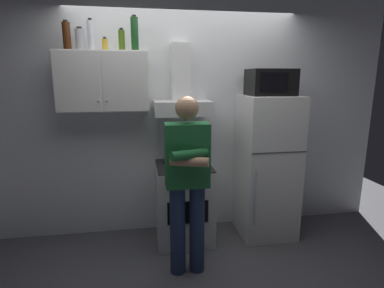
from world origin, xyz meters
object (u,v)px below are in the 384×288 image
(range_hood, at_px, (182,96))
(refrigerator, at_px, (267,167))
(cooking_pot, at_px, (198,161))
(bottle_canister_steel, at_px, (80,40))
(person_standing, at_px, (187,180))
(bottle_spice_jar, at_px, (105,45))
(bottle_olive_oil, at_px, (122,40))
(upper_cabinet, at_px, (104,82))
(bottle_wine_green, at_px, (135,34))
(stove_oven, at_px, (184,202))
(bottle_rum_dark, at_px, (67,36))
(bottle_vodka_clear, at_px, (91,35))
(microwave, at_px, (271,82))

(range_hood, height_order, refrigerator, range_hood)
(cooking_pot, height_order, bottle_canister_steel, bottle_canister_steel)
(person_standing, height_order, bottle_spice_jar, bottle_spice_jar)
(bottle_canister_steel, bearing_deg, refrigerator, -3.64)
(bottle_olive_oil, bearing_deg, bottle_canister_steel, -178.68)
(upper_cabinet, bearing_deg, bottle_wine_green, -5.08)
(stove_oven, relative_size, person_standing, 0.53)
(bottle_wine_green, bearing_deg, stove_oven, -11.51)
(upper_cabinet, bearing_deg, stove_oven, -8.90)
(refrigerator, height_order, bottle_rum_dark, bottle_rum_dark)
(bottle_vodka_clear, bearing_deg, person_standing, -40.38)
(bottle_olive_oil, relative_size, bottle_spice_jar, 1.68)
(range_hood, relative_size, microwave, 1.56)
(bottle_spice_jar, bearing_deg, bottle_olive_oil, 5.58)
(microwave, bearing_deg, bottle_spice_jar, 176.70)
(upper_cabinet, relative_size, bottle_rum_dark, 3.22)
(bottle_spice_jar, height_order, bottle_rum_dark, bottle_rum_dark)
(person_standing, height_order, cooking_pot, person_standing)
(stove_oven, bearing_deg, bottle_canister_steel, 172.89)
(refrigerator, xyz_separation_m, microwave, (-0.00, 0.02, 0.94))
(microwave, height_order, bottle_wine_green, bottle_wine_green)
(bottle_canister_steel, distance_m, bottle_wine_green, 0.53)
(bottle_canister_steel, bearing_deg, bottle_olive_oil, 1.32)
(bottle_olive_oil, relative_size, bottle_vodka_clear, 0.74)
(refrigerator, height_order, person_standing, person_standing)
(person_standing, relative_size, bottle_canister_steel, 7.42)
(bottle_olive_oil, distance_m, bottle_spice_jar, 0.17)
(bottle_vodka_clear, bearing_deg, bottle_wine_green, -2.30)
(cooking_pot, xyz_separation_m, bottle_wine_green, (-0.60, 0.22, 1.28))
(stove_oven, relative_size, range_hood, 1.17)
(stove_oven, distance_m, person_standing, 0.77)
(range_hood, xyz_separation_m, bottle_olive_oil, (-0.60, 0.01, 0.56))
(range_hood, relative_size, person_standing, 0.46)
(microwave, bearing_deg, bottle_canister_steel, 176.89)
(person_standing, relative_size, bottle_wine_green, 4.82)
(refrigerator, xyz_separation_m, person_standing, (-1.00, -0.61, 0.10))
(upper_cabinet, height_order, bottle_olive_oil, bottle_olive_oil)
(microwave, bearing_deg, bottle_rum_dark, 177.34)
(bottle_canister_steel, height_order, bottle_olive_oil, same)
(bottle_wine_green, xyz_separation_m, bottle_vodka_clear, (-0.42, 0.02, -0.02))
(range_hood, bearing_deg, cooking_pot, -62.12)
(person_standing, xyz_separation_m, bottle_rum_dark, (-1.07, 0.72, 1.28))
(stove_oven, xyz_separation_m, bottle_vodka_clear, (-0.90, 0.11, 1.76))
(stove_oven, distance_m, refrigerator, 1.02)
(microwave, relative_size, bottle_canister_steel, 2.17)
(cooking_pot, relative_size, bottle_canister_steel, 1.28)
(bottle_olive_oil, bearing_deg, refrigerator, -4.91)
(bottle_rum_dark, bearing_deg, bottle_wine_green, -1.69)
(stove_oven, xyz_separation_m, bottle_wine_green, (-0.47, 0.10, 1.78))
(cooking_pot, xyz_separation_m, bottle_spice_jar, (-0.90, 0.24, 1.17))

